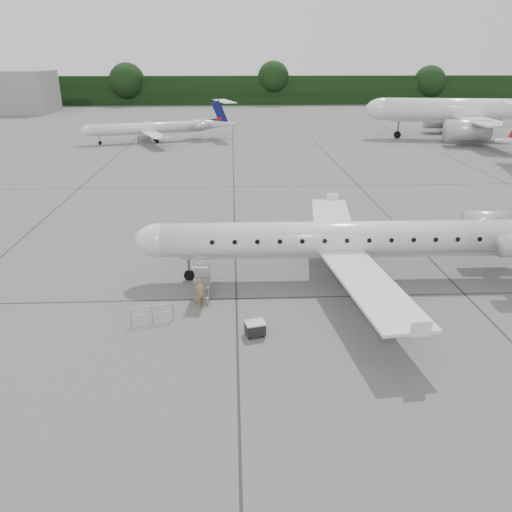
{
  "coord_description": "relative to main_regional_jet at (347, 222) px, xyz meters",
  "views": [
    {
      "loc": [
        -4.99,
        -23.1,
        13.34
      ],
      "look_at": [
        -3.7,
        4.32,
        2.3
      ],
      "focal_mm": 35.0,
      "sensor_mm": 36.0,
      "label": 1
    }
  ],
  "objects": [
    {
      "name": "safety_railing",
      "position": [
        -11.46,
        -5.36,
        -3.28
      ],
      "size": [
        2.15,
        0.61,
        1.0
      ],
      "primitive_type": null,
      "rotation": [
        0.0,
        0.0,
        0.24
      ],
      "color": "#95989D",
      "rests_on": "ground"
    },
    {
      "name": "main_regional_jet",
      "position": [
        0.0,
        0.0,
        0.0
      ],
      "size": [
        29.72,
        21.57,
        7.56
      ],
      "primitive_type": null,
      "rotation": [
        0.0,
        0.0,
        -0.01
      ],
      "color": "silver",
      "rests_on": "ground"
    },
    {
      "name": "treeline",
      "position": [
        -2.03,
        123.99,
        0.22
      ],
      "size": [
        260.0,
        4.0,
        8.0
      ],
      "primitive_type": "cube",
      "color": "black",
      "rests_on": "ground"
    },
    {
      "name": "passenger",
      "position": [
        -8.94,
        -3.54,
        -2.9
      ],
      "size": [
        0.74,
        0.6,
        1.75
      ],
      "primitive_type": "imported",
      "rotation": [
        0.0,
        0.0,
        0.33
      ],
      "color": "olive",
      "rests_on": "ground"
    },
    {
      "name": "bg_regional_left",
      "position": [
        -20.61,
        55.84,
        -0.61
      ],
      "size": [
        28.14,
        23.58,
        6.34
      ],
      "primitive_type": null,
      "rotation": [
        0.0,
        0.0,
        0.29
      ],
      "color": "silver",
      "rests_on": "ground"
    },
    {
      "name": "baggage_cart",
      "position": [
        -6.03,
        -6.9,
        -3.37
      ],
      "size": [
        1.11,
        0.97,
        0.82
      ],
      "primitive_type": null,
      "rotation": [
        0.0,
        0.0,
        0.24
      ],
      "color": "black",
      "rests_on": "ground"
    },
    {
      "name": "airstair",
      "position": [
        -8.92,
        -2.19,
        -2.59
      ],
      "size": [
        0.88,
        2.4,
        2.37
      ],
      "primitive_type": null,
      "rotation": [
        0.0,
        0.0,
        -0.01
      ],
      "color": "silver",
      "rests_on": "ground"
    },
    {
      "name": "bg_narrowbody",
      "position": [
        33.42,
        56.39,
        2.94
      ],
      "size": [
        40.91,
        32.06,
        13.43
      ],
      "primitive_type": null,
      "rotation": [
        0.0,
        0.0,
        -0.14
      ],
      "color": "silver",
      "rests_on": "ground"
    },
    {
      "name": "ground",
      "position": [
        -2.03,
        -6.01,
        -3.78
      ],
      "size": [
        320.0,
        320.0,
        0.0
      ],
      "primitive_type": "plane",
      "color": "#5D5D5A",
      "rests_on": "ground"
    }
  ]
}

